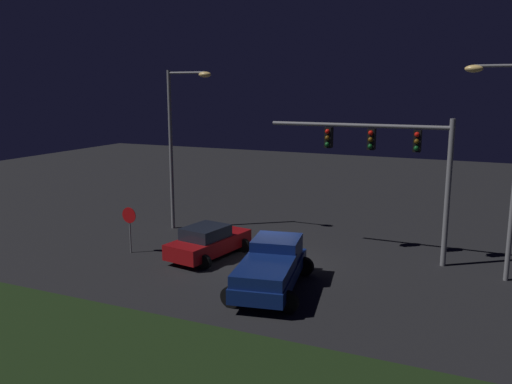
{
  "coord_description": "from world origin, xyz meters",
  "views": [
    {
      "loc": [
        8.59,
        -20.98,
        7.79
      ],
      "look_at": [
        -1.22,
        0.94,
        3.06
      ],
      "focal_mm": 37.31,
      "sensor_mm": 36.0,
      "label": 1
    }
  ],
  "objects_px": {
    "stop_sign": "(129,221)",
    "car_sedan": "(208,242)",
    "pickup_truck": "(272,264)",
    "traffic_signal_gantry": "(392,153)",
    "street_lamp_right": "(507,148)",
    "street_lamp_left": "(178,132)"
  },
  "relations": [
    {
      "from": "stop_sign",
      "to": "car_sedan",
      "type": "bearing_deg",
      "value": 14.41
    },
    {
      "from": "pickup_truck",
      "to": "traffic_signal_gantry",
      "type": "relative_size",
      "value": 0.68
    },
    {
      "from": "traffic_signal_gantry",
      "to": "street_lamp_right",
      "type": "bearing_deg",
      "value": -10.71
    },
    {
      "from": "traffic_signal_gantry",
      "to": "street_lamp_right",
      "type": "height_order",
      "value": "street_lamp_right"
    },
    {
      "from": "street_lamp_right",
      "to": "car_sedan",
      "type": "bearing_deg",
      "value": -169.37
    },
    {
      "from": "stop_sign",
      "to": "street_lamp_left",
      "type": "bearing_deg",
      "value": 91.49
    },
    {
      "from": "pickup_truck",
      "to": "street_lamp_right",
      "type": "bearing_deg",
      "value": -69.63
    },
    {
      "from": "traffic_signal_gantry",
      "to": "stop_sign",
      "type": "height_order",
      "value": "traffic_signal_gantry"
    },
    {
      "from": "street_lamp_right",
      "to": "stop_sign",
      "type": "relative_size",
      "value": 3.93
    },
    {
      "from": "traffic_signal_gantry",
      "to": "street_lamp_right",
      "type": "distance_m",
      "value": 4.68
    },
    {
      "from": "street_lamp_left",
      "to": "stop_sign",
      "type": "xyz_separation_m",
      "value": [
        0.12,
        -4.7,
        -3.87
      ]
    },
    {
      "from": "stop_sign",
      "to": "street_lamp_right",
      "type": "bearing_deg",
      "value": 11.52
    },
    {
      "from": "stop_sign",
      "to": "traffic_signal_gantry",
      "type": "bearing_deg",
      "value": 19.86
    },
    {
      "from": "car_sedan",
      "to": "traffic_signal_gantry",
      "type": "relative_size",
      "value": 0.56
    },
    {
      "from": "traffic_signal_gantry",
      "to": "car_sedan",
      "type": "bearing_deg",
      "value": -157.62
    },
    {
      "from": "street_lamp_right",
      "to": "street_lamp_left",
      "type": "bearing_deg",
      "value": 174.86
    },
    {
      "from": "car_sedan",
      "to": "street_lamp_right",
      "type": "relative_size",
      "value": 0.53
    },
    {
      "from": "traffic_signal_gantry",
      "to": "street_lamp_left",
      "type": "xyz_separation_m",
      "value": [
        -11.53,
        0.58,
        0.54
      ]
    },
    {
      "from": "car_sedan",
      "to": "traffic_signal_gantry",
      "type": "bearing_deg",
      "value": -58.13
    },
    {
      "from": "car_sedan",
      "to": "traffic_signal_gantry",
      "type": "height_order",
      "value": "traffic_signal_gantry"
    },
    {
      "from": "street_lamp_left",
      "to": "car_sedan",
      "type": "bearing_deg",
      "value": -44.26
    },
    {
      "from": "traffic_signal_gantry",
      "to": "street_lamp_right",
      "type": "xyz_separation_m",
      "value": [
        4.57,
        -0.86,
        0.54
      ]
    }
  ]
}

